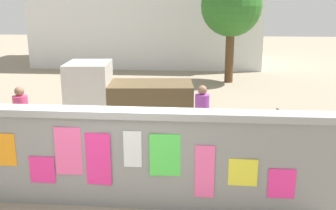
{
  "coord_description": "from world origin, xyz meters",
  "views": [
    {
      "loc": [
        1.47,
        -6.15,
        3.46
      ],
      "look_at": [
        0.68,
        2.74,
        1.12
      ],
      "focal_mm": 41.26,
      "sensor_mm": 36.0,
      "label": 1
    }
  ],
  "objects_px": {
    "bicycle_near": "(282,164)",
    "tree_roadside": "(231,7)",
    "person_walking": "(202,111)",
    "motorcycle": "(255,126)",
    "auto_rickshaw_truck": "(123,95)",
    "person_bystander": "(21,113)",
    "bicycle_far": "(78,160)"
  },
  "relations": [
    {
      "from": "bicycle_far",
      "to": "person_walking",
      "type": "xyz_separation_m",
      "value": [
        2.51,
        1.72,
        0.62
      ]
    },
    {
      "from": "person_walking",
      "to": "person_bystander",
      "type": "relative_size",
      "value": 1.0
    },
    {
      "from": "bicycle_far",
      "to": "person_bystander",
      "type": "height_order",
      "value": "person_bystander"
    },
    {
      "from": "bicycle_near",
      "to": "person_bystander",
      "type": "bearing_deg",
      "value": 169.63
    },
    {
      "from": "person_walking",
      "to": "motorcycle",
      "type": "bearing_deg",
      "value": 24.13
    },
    {
      "from": "bicycle_near",
      "to": "tree_roadside",
      "type": "height_order",
      "value": "tree_roadside"
    },
    {
      "from": "motorcycle",
      "to": "tree_roadside",
      "type": "bearing_deg",
      "value": 91.07
    },
    {
      "from": "bicycle_far",
      "to": "tree_roadside",
      "type": "xyz_separation_m",
      "value": [
        3.72,
        10.42,
        2.98
      ]
    },
    {
      "from": "bicycle_near",
      "to": "motorcycle",
      "type": "bearing_deg",
      "value": 96.43
    },
    {
      "from": "auto_rickshaw_truck",
      "to": "person_walking",
      "type": "bearing_deg",
      "value": -40.13
    },
    {
      "from": "auto_rickshaw_truck",
      "to": "motorcycle",
      "type": "height_order",
      "value": "auto_rickshaw_truck"
    },
    {
      "from": "person_bystander",
      "to": "motorcycle",
      "type": "bearing_deg",
      "value": 11.28
    },
    {
      "from": "person_bystander",
      "to": "tree_roadside",
      "type": "distance_m",
      "value": 10.94
    },
    {
      "from": "motorcycle",
      "to": "person_walking",
      "type": "relative_size",
      "value": 1.17
    },
    {
      "from": "bicycle_near",
      "to": "tree_roadside",
      "type": "xyz_separation_m",
      "value": [
        -0.4,
        10.27,
        2.98
      ]
    },
    {
      "from": "auto_rickshaw_truck",
      "to": "bicycle_far",
      "type": "height_order",
      "value": "auto_rickshaw_truck"
    },
    {
      "from": "bicycle_near",
      "to": "tree_roadside",
      "type": "distance_m",
      "value": 10.7
    },
    {
      "from": "bicycle_near",
      "to": "person_walking",
      "type": "relative_size",
      "value": 1.05
    },
    {
      "from": "bicycle_far",
      "to": "bicycle_near",
      "type": "bearing_deg",
      "value": 2.09
    },
    {
      "from": "auto_rickshaw_truck",
      "to": "person_bystander",
      "type": "distance_m",
      "value": 3.11
    },
    {
      "from": "person_walking",
      "to": "person_bystander",
      "type": "bearing_deg",
      "value": -173.18
    },
    {
      "from": "person_walking",
      "to": "tree_roadside",
      "type": "xyz_separation_m",
      "value": [
        1.21,
        8.69,
        2.36
      ]
    },
    {
      "from": "bicycle_near",
      "to": "person_walking",
      "type": "xyz_separation_m",
      "value": [
        -1.6,
        1.57,
        0.62
      ]
    },
    {
      "from": "auto_rickshaw_truck",
      "to": "person_bystander",
      "type": "bearing_deg",
      "value": -128.5
    },
    {
      "from": "person_bystander",
      "to": "tree_roadside",
      "type": "height_order",
      "value": "tree_roadside"
    },
    {
      "from": "motorcycle",
      "to": "person_bystander",
      "type": "height_order",
      "value": "person_bystander"
    },
    {
      "from": "bicycle_far",
      "to": "tree_roadside",
      "type": "relative_size",
      "value": 0.35
    },
    {
      "from": "person_walking",
      "to": "tree_roadside",
      "type": "height_order",
      "value": "tree_roadside"
    },
    {
      "from": "auto_rickshaw_truck",
      "to": "person_walking",
      "type": "xyz_separation_m",
      "value": [
        2.29,
        -1.93,
        0.09
      ]
    },
    {
      "from": "motorcycle",
      "to": "person_bystander",
      "type": "distance_m",
      "value": 5.72
    },
    {
      "from": "motorcycle",
      "to": "person_walking",
      "type": "distance_m",
      "value": 1.58
    },
    {
      "from": "bicycle_near",
      "to": "person_walking",
      "type": "bearing_deg",
      "value": 135.56
    }
  ]
}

